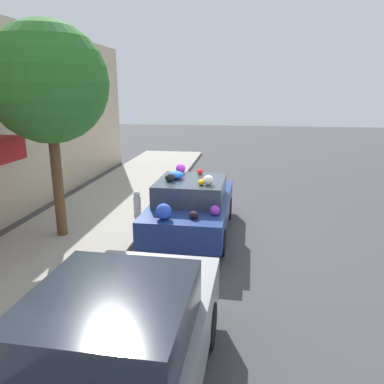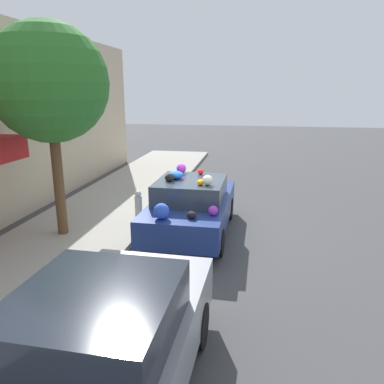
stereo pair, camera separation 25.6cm
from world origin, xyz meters
TOP-DOWN VIEW (x-y plane):
  - ground_plane at (0.00, 0.00)m, footprint 60.00×60.00m
  - sidewalk_curb at (0.00, 2.70)m, footprint 24.00×3.20m
  - street_tree at (-0.88, 2.92)m, footprint 2.63×2.63m
  - fire_hydrant at (0.74, 1.53)m, footprint 0.20×0.20m
  - art_car at (-0.04, -0.11)m, footprint 3.97×1.87m
  - parked_car_plain at (-5.50, -0.11)m, footprint 3.95×1.92m

SIDE VIEW (x-z plane):
  - ground_plane at x=0.00m, z-range 0.00..0.00m
  - sidewalk_curb at x=0.00m, z-range 0.00..0.13m
  - fire_hydrant at x=0.74m, z-range 0.12..0.82m
  - art_car at x=-0.04m, z-range -0.09..1.57m
  - parked_car_plain at x=-5.50m, z-range 0.01..1.56m
  - street_tree at x=-0.88m, z-range 1.21..6.05m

